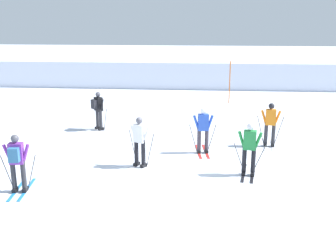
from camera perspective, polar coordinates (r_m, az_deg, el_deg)
ground_plane at (r=13.18m, az=0.02°, el=-6.41°), size 120.00×120.00×0.00m
far_snow_ridge at (r=32.06m, az=2.97°, el=8.09°), size 80.00×8.78×1.84m
skier_black at (r=17.93m, az=-9.85°, el=2.40°), size 1.39×1.39×1.71m
skier_purple at (r=12.08m, az=-20.61°, el=-4.64°), size 1.00×1.63×1.71m
skier_orange at (r=15.87m, az=14.27°, el=0.34°), size 1.00×1.63×1.71m
skier_blue at (r=14.68m, az=4.98°, el=-0.42°), size 1.00×1.63×1.71m
skier_white at (r=13.31m, az=-4.01°, el=-2.05°), size 1.05×1.60×1.71m
skier_green at (r=12.80m, az=11.44°, el=-3.03°), size 0.99×1.64×1.71m
trail_marker_pole at (r=23.53m, az=8.72°, el=6.11°), size 0.06×0.06×2.44m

